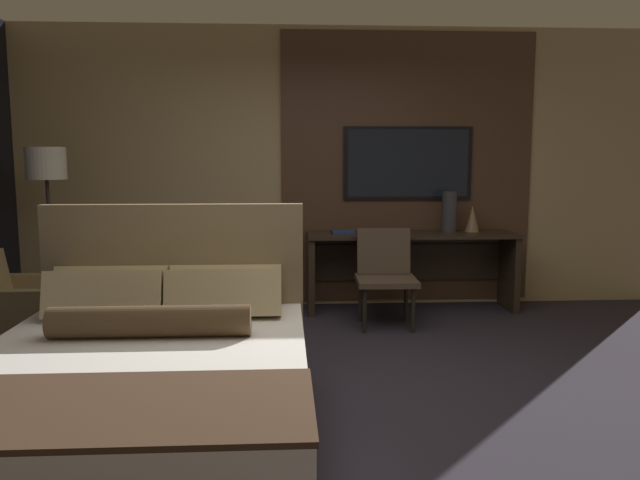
{
  "coord_description": "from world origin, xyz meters",
  "views": [
    {
      "loc": [
        -0.33,
        -3.75,
        1.51
      ],
      "look_at": [
        -0.08,
        0.83,
        0.9
      ],
      "focal_mm": 35.0,
      "sensor_mm": 36.0,
      "label": 1
    }
  ],
  "objects_px": {
    "bed": "(145,387)",
    "vase_tall": "(449,212)",
    "armchair_by_window": "(21,318)",
    "floor_lamp": "(47,178)",
    "desk_chair": "(385,269)",
    "vase_short": "(472,219)",
    "desk": "(410,256)",
    "book": "(343,232)",
    "tv": "(408,163)"
  },
  "relations": [
    {
      "from": "bed",
      "to": "vase_tall",
      "type": "height_order",
      "value": "bed"
    },
    {
      "from": "armchair_by_window",
      "to": "floor_lamp",
      "type": "relative_size",
      "value": 0.49
    },
    {
      "from": "floor_lamp",
      "to": "vase_tall",
      "type": "bearing_deg",
      "value": 7.14
    },
    {
      "from": "bed",
      "to": "desk_chair",
      "type": "bearing_deg",
      "value": 55.76
    },
    {
      "from": "desk_chair",
      "to": "vase_short",
      "type": "relative_size",
      "value": 3.35
    },
    {
      "from": "bed",
      "to": "vase_tall",
      "type": "distance_m",
      "value": 3.82
    },
    {
      "from": "desk_chair",
      "to": "vase_short",
      "type": "height_order",
      "value": "vase_short"
    },
    {
      "from": "desk",
      "to": "desk_chair",
      "type": "distance_m",
      "value": 0.65
    },
    {
      "from": "desk_chair",
      "to": "book",
      "type": "bearing_deg",
      "value": 124.8
    },
    {
      "from": "book",
      "to": "desk",
      "type": "bearing_deg",
      "value": 2.78
    },
    {
      "from": "bed",
      "to": "desk",
      "type": "relative_size",
      "value": 1.05
    },
    {
      "from": "tv",
      "to": "vase_tall",
      "type": "xyz_separation_m",
      "value": [
        0.38,
        -0.21,
        -0.48
      ]
    },
    {
      "from": "tv",
      "to": "vase_short",
      "type": "height_order",
      "value": "tv"
    },
    {
      "from": "desk_chair",
      "to": "vase_tall",
      "type": "distance_m",
      "value": 1.02
    },
    {
      "from": "vase_short",
      "to": "book",
      "type": "bearing_deg",
      "value": -176.75
    },
    {
      "from": "desk_chair",
      "to": "armchair_by_window",
      "type": "height_order",
      "value": "desk_chair"
    },
    {
      "from": "vase_tall",
      "to": "book",
      "type": "distance_m",
      "value": 1.08
    },
    {
      "from": "desk_chair",
      "to": "floor_lamp",
      "type": "height_order",
      "value": "floor_lamp"
    },
    {
      "from": "bed",
      "to": "armchair_by_window",
      "type": "distance_m",
      "value": 2.21
    },
    {
      "from": "desk_chair",
      "to": "book",
      "type": "distance_m",
      "value": 0.68
    },
    {
      "from": "tv",
      "to": "armchair_by_window",
      "type": "distance_m",
      "value": 3.78
    },
    {
      "from": "vase_tall",
      "to": "desk",
      "type": "bearing_deg",
      "value": -179.6
    },
    {
      "from": "tv",
      "to": "book",
      "type": "relative_size",
      "value": 5.58
    },
    {
      "from": "tv",
      "to": "vase_tall",
      "type": "height_order",
      "value": "tv"
    },
    {
      "from": "floor_lamp",
      "to": "armchair_by_window",
      "type": "bearing_deg",
      "value": -88.93
    },
    {
      "from": "floor_lamp",
      "to": "book",
      "type": "height_order",
      "value": "floor_lamp"
    },
    {
      "from": "desk",
      "to": "armchair_by_window",
      "type": "relative_size",
      "value": 2.62
    },
    {
      "from": "bed",
      "to": "tv",
      "type": "distance_m",
      "value": 3.88
    },
    {
      "from": "vase_tall",
      "to": "vase_short",
      "type": "relative_size",
      "value": 1.56
    },
    {
      "from": "floor_lamp",
      "to": "book",
      "type": "bearing_deg",
      "value": 9.2
    },
    {
      "from": "floor_lamp",
      "to": "vase_short",
      "type": "xyz_separation_m",
      "value": [
        3.95,
        0.5,
        -0.43
      ]
    },
    {
      "from": "bed",
      "to": "floor_lamp",
      "type": "relative_size",
      "value": 1.35
    },
    {
      "from": "vase_short",
      "to": "floor_lamp",
      "type": "bearing_deg",
      "value": -172.75
    },
    {
      "from": "vase_tall",
      "to": "vase_short",
      "type": "height_order",
      "value": "vase_tall"
    },
    {
      "from": "bed",
      "to": "tv",
      "type": "relative_size",
      "value": 1.66
    },
    {
      "from": "desk_chair",
      "to": "floor_lamp",
      "type": "xyz_separation_m",
      "value": [
        -2.98,
        0.09,
        0.83
      ]
    },
    {
      "from": "bed",
      "to": "floor_lamp",
      "type": "bearing_deg",
      "value": 118.63
    },
    {
      "from": "armchair_by_window",
      "to": "book",
      "type": "xyz_separation_m",
      "value": [
        2.63,
        1.15,
        0.52
      ]
    },
    {
      "from": "floor_lamp",
      "to": "vase_tall",
      "type": "xyz_separation_m",
      "value": [
        3.7,
        0.46,
        -0.36
      ]
    },
    {
      "from": "floor_lamp",
      "to": "book",
      "type": "relative_size",
      "value": 6.86
    },
    {
      "from": "vase_tall",
      "to": "book",
      "type": "relative_size",
      "value": 1.74
    },
    {
      "from": "desk_chair",
      "to": "vase_short",
      "type": "distance_m",
      "value": 1.2
    },
    {
      "from": "vase_short",
      "to": "armchair_by_window",
      "type": "bearing_deg",
      "value": -162.69
    },
    {
      "from": "desk_chair",
      "to": "book",
      "type": "relative_size",
      "value": 3.72
    },
    {
      "from": "bed",
      "to": "floor_lamp",
      "type": "distance_m",
      "value": 3.0
    },
    {
      "from": "desk_chair",
      "to": "vase_short",
      "type": "bearing_deg",
      "value": 33.29
    },
    {
      "from": "desk",
      "to": "book",
      "type": "height_order",
      "value": "book"
    },
    {
      "from": "armchair_by_window",
      "to": "floor_lamp",
      "type": "distance_m",
      "value": 1.29
    },
    {
      "from": "tv",
      "to": "vase_short",
      "type": "xyz_separation_m",
      "value": [
        0.63,
        -0.17,
        -0.55
      ]
    },
    {
      "from": "floor_lamp",
      "to": "vase_tall",
      "type": "height_order",
      "value": "floor_lamp"
    }
  ]
}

